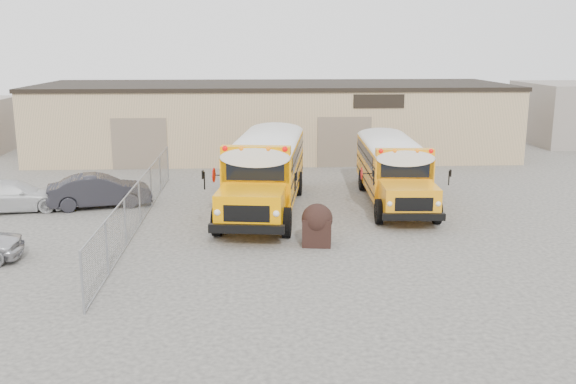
{
  "coord_description": "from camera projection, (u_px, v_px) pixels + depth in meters",
  "views": [
    {
      "loc": [
        -1.4,
        -22.4,
        7.08
      ],
      "look_at": [
        -0.08,
        1.52,
        1.6
      ],
      "focal_mm": 40.0,
      "sensor_mm": 36.0,
      "label": 1
    }
  ],
  "objects": [
    {
      "name": "ground",
      "position": [
        292.0,
        244.0,
        23.45
      ],
      "size": [
        120.0,
        120.0,
        0.0
      ],
      "primitive_type": "plane",
      "color": "#42403C",
      "rests_on": "ground"
    },
    {
      "name": "tarp_bundle",
      "position": [
        317.0,
        224.0,
        23.15
      ],
      "size": [
        1.15,
        1.13,
        1.54
      ],
      "color": "black",
      "rests_on": "ground"
    },
    {
      "name": "warehouse",
      "position": [
        274.0,
        118.0,
        42.39
      ],
      "size": [
        30.2,
        10.2,
        4.67
      ],
      "color": "tan",
      "rests_on": "ground"
    },
    {
      "name": "school_bus_left",
      "position": [
        280.0,
        142.0,
        35.13
      ],
      "size": [
        4.27,
        11.56,
        3.31
      ],
      "color": "#FC9B00",
      "rests_on": "ground"
    },
    {
      "name": "car_white",
      "position": [
        13.0,
        196.0,
        28.02
      ],
      "size": [
        4.88,
        2.66,
        1.34
      ],
      "primitive_type": "imported",
      "rotation": [
        0.0,
        0.0,
        1.75
      ],
      "color": "silver",
      "rests_on": "ground"
    },
    {
      "name": "school_bus_right",
      "position": [
        376.0,
        145.0,
        35.69
      ],
      "size": [
        3.32,
        10.14,
        2.93
      ],
      "color": "orange",
      "rests_on": "ground"
    },
    {
      "name": "car_dark",
      "position": [
        100.0,
        191.0,
        28.68
      ],
      "size": [
        4.72,
        2.62,
        1.47
      ],
      "primitive_type": "imported",
      "rotation": [
        0.0,
        0.0,
        1.82
      ],
      "color": "#222127",
      "rests_on": "ground"
    },
    {
      "name": "chainlink_fence",
      "position": [
        140.0,
        202.0,
        25.85
      ],
      "size": [
        0.07,
        18.07,
        1.81
      ],
      "color": "gray",
      "rests_on": "ground"
    }
  ]
}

